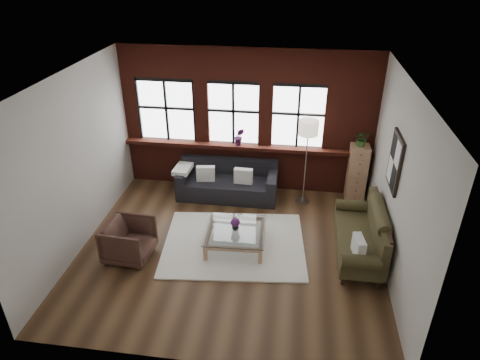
# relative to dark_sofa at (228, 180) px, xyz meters

# --- Properties ---
(floor) EXTENTS (5.50, 5.50, 0.00)m
(floor) POSITION_rel_dark_sofa_xyz_m (0.36, -1.90, -0.40)
(floor) COLOR #3F2817
(floor) RESTS_ON ground
(ceiling) EXTENTS (5.50, 5.50, 0.00)m
(ceiling) POSITION_rel_dark_sofa_xyz_m (0.36, -1.90, 2.80)
(ceiling) COLOR white
(ceiling) RESTS_ON ground
(wall_back) EXTENTS (5.50, 0.00, 5.50)m
(wall_back) POSITION_rel_dark_sofa_xyz_m (0.36, 0.60, 1.20)
(wall_back) COLOR #B9B7AC
(wall_back) RESTS_ON ground
(wall_front) EXTENTS (5.50, 0.00, 5.50)m
(wall_front) POSITION_rel_dark_sofa_xyz_m (0.36, -4.40, 1.20)
(wall_front) COLOR #B9B7AC
(wall_front) RESTS_ON ground
(wall_left) EXTENTS (0.00, 5.00, 5.00)m
(wall_left) POSITION_rel_dark_sofa_xyz_m (-2.39, -1.90, 1.20)
(wall_left) COLOR #B9B7AC
(wall_left) RESTS_ON ground
(wall_right) EXTENTS (0.00, 5.00, 5.00)m
(wall_right) POSITION_rel_dark_sofa_xyz_m (3.11, -1.90, 1.20)
(wall_right) COLOR #B9B7AC
(wall_right) RESTS_ON ground
(brick_backwall) EXTENTS (5.50, 0.12, 3.20)m
(brick_backwall) POSITION_rel_dark_sofa_xyz_m (0.36, 0.54, 1.20)
(brick_backwall) COLOR #5B1F15
(brick_backwall) RESTS_ON floor
(sill_ledge) EXTENTS (5.50, 0.30, 0.08)m
(sill_ledge) POSITION_rel_dark_sofa_xyz_m (0.36, 0.45, 0.64)
(sill_ledge) COLOR #5B1F15
(sill_ledge) RESTS_ON brick_backwall
(window_left) EXTENTS (1.38, 0.10, 1.50)m
(window_left) POSITION_rel_dark_sofa_xyz_m (-1.44, 0.55, 1.35)
(window_left) COLOR black
(window_left) RESTS_ON brick_backwall
(window_mid) EXTENTS (1.38, 0.10, 1.50)m
(window_mid) POSITION_rel_dark_sofa_xyz_m (0.06, 0.55, 1.35)
(window_mid) COLOR black
(window_mid) RESTS_ON brick_backwall
(window_right) EXTENTS (1.38, 0.10, 1.50)m
(window_right) POSITION_rel_dark_sofa_xyz_m (1.46, 0.55, 1.35)
(window_right) COLOR black
(window_right) RESTS_ON brick_backwall
(wall_poster) EXTENTS (0.05, 0.74, 0.94)m
(wall_poster) POSITION_rel_dark_sofa_xyz_m (3.08, -1.60, 1.45)
(wall_poster) COLOR black
(wall_poster) RESTS_ON wall_right
(shag_rug) EXTENTS (2.81, 2.31, 0.03)m
(shag_rug) POSITION_rel_dark_sofa_xyz_m (0.41, -1.75, -0.38)
(shag_rug) COLOR white
(shag_rug) RESTS_ON floor
(dark_sofa) EXTENTS (2.18, 0.88, 0.79)m
(dark_sofa) POSITION_rel_dark_sofa_xyz_m (0.00, 0.00, 0.00)
(dark_sofa) COLOR black
(dark_sofa) RESTS_ON floor
(pillow_a) EXTENTS (0.42, 0.19, 0.34)m
(pillow_a) POSITION_rel_dark_sofa_xyz_m (-0.47, -0.10, 0.19)
(pillow_a) COLOR white
(pillow_a) RESTS_ON dark_sofa
(pillow_b) EXTENTS (0.41, 0.16, 0.34)m
(pillow_b) POSITION_rel_dark_sofa_xyz_m (0.36, -0.10, 0.19)
(pillow_b) COLOR white
(pillow_b) RESTS_ON dark_sofa
(vintage_settee) EXTENTS (0.85, 1.91, 1.02)m
(vintage_settee) POSITION_rel_dark_sofa_xyz_m (2.66, -1.74, 0.11)
(vintage_settee) COLOR #38321A
(vintage_settee) RESTS_ON floor
(pillow_settee) EXTENTS (0.20, 0.40, 0.34)m
(pillow_settee) POSITION_rel_dark_sofa_xyz_m (2.58, -2.33, 0.22)
(pillow_settee) COLOR white
(pillow_settee) RESTS_ON vintage_settee
(armchair) EXTENTS (0.86, 0.84, 0.73)m
(armchair) POSITION_rel_dark_sofa_xyz_m (-1.39, -2.37, -0.03)
(armchair) COLOR #3D261E
(armchair) RESTS_ON floor
(coffee_table) EXTENTS (1.15, 1.15, 0.37)m
(coffee_table) POSITION_rel_dark_sofa_xyz_m (0.44, -1.78, -0.22)
(coffee_table) COLOR tan
(coffee_table) RESTS_ON shag_rug
(vase) EXTENTS (0.16, 0.16, 0.13)m
(vase) POSITION_rel_dark_sofa_xyz_m (0.44, -1.78, 0.03)
(vase) COLOR #B2B2B2
(vase) RESTS_ON coffee_table
(flowers) EXTENTS (0.17, 0.17, 0.17)m
(flowers) POSITION_rel_dark_sofa_xyz_m (0.44, -1.78, 0.13)
(flowers) COLOR #5D2162
(flowers) RESTS_ON vase
(drawer_chest) EXTENTS (0.40, 0.40, 1.29)m
(drawer_chest) POSITION_rel_dark_sofa_xyz_m (2.80, 0.26, 0.25)
(drawer_chest) COLOR tan
(drawer_chest) RESTS_ON floor
(potted_plant_top) EXTENTS (0.34, 0.30, 0.34)m
(potted_plant_top) POSITION_rel_dark_sofa_xyz_m (2.80, 0.26, 1.06)
(potted_plant_top) COLOR #2D5923
(potted_plant_top) RESTS_ON drawer_chest
(floor_lamp) EXTENTS (0.40, 0.40, 2.05)m
(floor_lamp) POSITION_rel_dark_sofa_xyz_m (1.68, -0.01, 0.63)
(floor_lamp) COLOR #A5A5A8
(floor_lamp) RESTS_ON floor
(sill_plant) EXTENTS (0.24, 0.20, 0.40)m
(sill_plant) POSITION_rel_dark_sofa_xyz_m (0.20, 0.42, 0.89)
(sill_plant) COLOR #5D2162
(sill_plant) RESTS_ON sill_ledge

